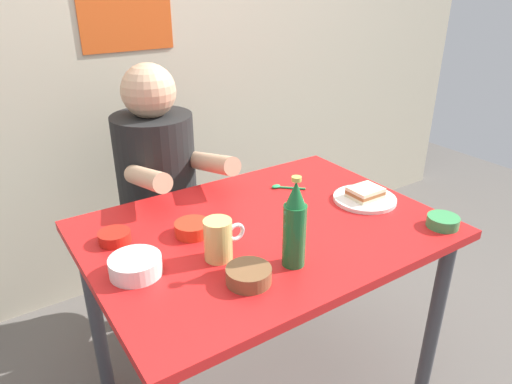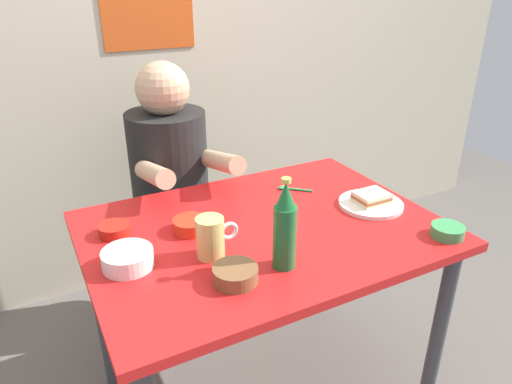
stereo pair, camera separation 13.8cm
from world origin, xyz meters
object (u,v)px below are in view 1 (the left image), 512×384
at_px(person_seated, 157,165).
at_px(beer_mug, 219,239).
at_px(dining_table, 264,251).
at_px(plate_orange, 365,199).
at_px(beer_bottle, 295,226).
at_px(sauce_bowl_chili, 192,228).
at_px(stool, 164,252).
at_px(sandwich, 365,192).

xyz_separation_m(person_seated, beer_mug, (-0.10, -0.70, 0.03)).
relative_size(dining_table, plate_orange, 5.00).
bearing_deg(beer_mug, dining_table, 21.04).
height_order(beer_bottle, sauce_bowl_chili, beer_bottle).
distance_m(dining_table, person_seated, 0.64).
xyz_separation_m(stool, sauce_bowl_chili, (-0.11, -0.55, 0.41)).
height_order(plate_orange, sauce_bowl_chili, sauce_bowl_chili).
xyz_separation_m(plate_orange, sauce_bowl_chili, (-0.61, 0.12, 0.02)).
distance_m(plate_orange, beer_mug, 0.61).
xyz_separation_m(plate_orange, beer_bottle, (-0.45, -0.18, 0.11)).
distance_m(stool, person_seated, 0.42).
bearing_deg(sauce_bowl_chili, beer_bottle, -62.05).
bearing_deg(beer_bottle, stool, 93.40).
height_order(plate_orange, beer_mug, beer_mug).
bearing_deg(dining_table, person_seated, 99.64).
bearing_deg(sandwich, beer_mug, -176.53).
bearing_deg(sauce_bowl_chili, dining_table, -20.62).
height_order(plate_orange, sandwich, sandwich).
height_order(plate_orange, beer_bottle, beer_bottle).
distance_m(dining_table, sauce_bowl_chili, 0.26).
bearing_deg(person_seated, stool, 90.00).
height_order(stool, plate_orange, plate_orange).
bearing_deg(beer_mug, beer_bottle, -41.70).
height_order(stool, sandwich, sandwich).
xyz_separation_m(stool, sandwich, (0.50, -0.67, 0.42)).
bearing_deg(beer_bottle, sauce_bowl_chili, 117.95).
relative_size(stool, sauce_bowl_chili, 4.09).
xyz_separation_m(person_seated, beer_bottle, (0.05, -0.84, 0.09)).
xyz_separation_m(stool, beer_bottle, (0.05, -0.85, 0.51)).
xyz_separation_m(dining_table, stool, (-0.11, 0.63, -0.30)).
bearing_deg(sauce_bowl_chili, sandwich, -11.49).
xyz_separation_m(sandwich, beer_mug, (-0.61, -0.04, 0.03)).
bearing_deg(dining_table, sandwich, -6.30).
height_order(dining_table, person_seated, person_seated).
bearing_deg(person_seated, dining_table, -80.36).
bearing_deg(beer_bottle, dining_table, 75.96).
bearing_deg(beer_bottle, beer_mug, 138.30).
bearing_deg(person_seated, sandwich, -52.79).
relative_size(plate_orange, beer_bottle, 0.84).
bearing_deg(beer_mug, sandwich, 3.47).
xyz_separation_m(stool, plate_orange, (0.50, -0.67, 0.40)).
xyz_separation_m(beer_mug, sauce_bowl_chili, (-0.00, 0.16, -0.04)).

